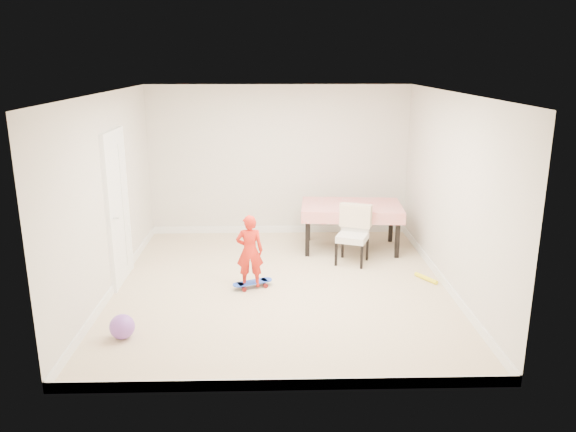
{
  "coord_description": "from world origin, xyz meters",
  "views": [
    {
      "loc": [
        -0.09,
        -7.14,
        3.01
      ],
      "look_at": [
        0.1,
        0.2,
        0.95
      ],
      "focal_mm": 35.0,
      "sensor_mm": 36.0,
      "label": 1
    }
  ],
  "objects_px": {
    "dining_chair": "(352,235)",
    "skateboard": "(253,285)",
    "child": "(250,253)",
    "dining_table": "(351,227)",
    "balloon": "(122,327)"
  },
  "relations": [
    {
      "from": "dining_chair",
      "to": "child",
      "type": "xyz_separation_m",
      "value": [
        -1.51,
        -0.94,
        0.06
      ]
    },
    {
      "from": "dining_chair",
      "to": "skateboard",
      "type": "height_order",
      "value": "dining_chair"
    },
    {
      "from": "dining_table",
      "to": "balloon",
      "type": "relative_size",
      "value": 5.68
    },
    {
      "from": "child",
      "to": "balloon",
      "type": "bearing_deg",
      "value": 43.25
    },
    {
      "from": "dining_chair",
      "to": "skateboard",
      "type": "distance_m",
      "value": 1.79
    },
    {
      "from": "dining_table",
      "to": "dining_chair",
      "type": "relative_size",
      "value": 1.79
    },
    {
      "from": "dining_table",
      "to": "child",
      "type": "distance_m",
      "value": 2.27
    },
    {
      "from": "dining_table",
      "to": "balloon",
      "type": "distance_m",
      "value": 4.22
    },
    {
      "from": "dining_table",
      "to": "dining_chair",
      "type": "distance_m",
      "value": 0.69
    },
    {
      "from": "skateboard",
      "to": "balloon",
      "type": "height_order",
      "value": "balloon"
    },
    {
      "from": "child",
      "to": "balloon",
      "type": "distance_m",
      "value": 1.98
    },
    {
      "from": "child",
      "to": "skateboard",
      "type": "bearing_deg",
      "value": -146.97
    },
    {
      "from": "skateboard",
      "to": "balloon",
      "type": "bearing_deg",
      "value": -159.05
    },
    {
      "from": "dining_table",
      "to": "child",
      "type": "bearing_deg",
      "value": -129.68
    },
    {
      "from": "child",
      "to": "balloon",
      "type": "relative_size",
      "value": 3.57
    }
  ]
}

